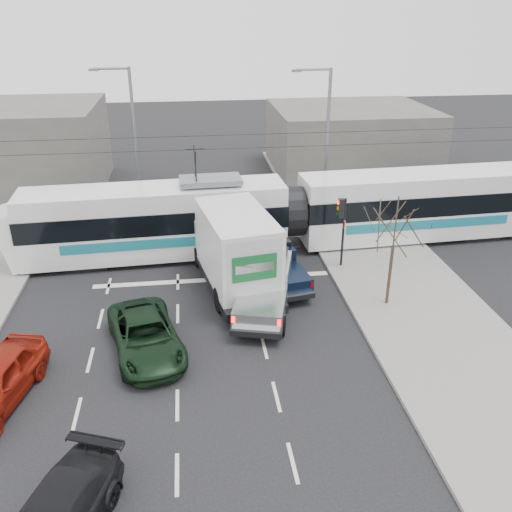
{
  "coord_description": "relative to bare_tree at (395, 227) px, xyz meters",
  "views": [
    {
      "loc": [
        -0.9,
        -17.66,
        12.34
      ],
      "look_at": [
        1.97,
        4.65,
        1.8
      ],
      "focal_mm": 38.0,
      "sensor_mm": 36.0,
      "label": 1
    }
  ],
  "objects": [
    {
      "name": "green_car",
      "position": [
        -10.47,
        -2.21,
        -3.07
      ],
      "size": [
        3.56,
        5.63,
        1.45
      ],
      "primitive_type": "imported",
      "rotation": [
        0.0,
        0.0,
        0.24
      ],
      "color": "black",
      "rests_on": "ground"
    },
    {
      "name": "street_lamp_near",
      "position": [
        -0.29,
        11.5,
        1.32
      ],
      "size": [
        2.38,
        0.25,
        9.0
      ],
      "color": "slate",
      "rests_on": "ground"
    },
    {
      "name": "building_right",
      "position": [
        4.4,
        21.5,
        -1.29
      ],
      "size": [
        12.0,
        10.0,
        5.0
      ],
      "primitive_type": "cube",
      "color": "#65615B",
      "rests_on": "ground"
    },
    {
      "name": "navy_pickup",
      "position": [
        -4.58,
        2.9,
        -2.78
      ],
      "size": [
        2.66,
        5.13,
        2.06
      ],
      "rotation": [
        0.0,
        0.0,
        0.19
      ],
      "color": "black",
      "rests_on": "ground"
    },
    {
      "name": "traffic_signal",
      "position": [
        -1.13,
        4.0,
        -1.05
      ],
      "size": [
        0.44,
        0.44,
        3.6
      ],
      "color": "black",
      "rests_on": "ground"
    },
    {
      "name": "ground",
      "position": [
        -7.6,
        -2.5,
        -3.79
      ],
      "size": [
        120.0,
        120.0,
        0.0
      ],
      "primitive_type": "plane",
      "color": "black",
      "rests_on": "ground"
    },
    {
      "name": "sidewalk_right",
      "position": [
        1.4,
        -2.5,
        -3.72
      ],
      "size": [
        6.0,
        60.0,
        0.15
      ],
      "primitive_type": "cube",
      "color": "gray",
      "rests_on": "ground"
    },
    {
      "name": "bare_tree",
      "position": [
        0.0,
        0.0,
        0.0
      ],
      "size": [
        2.4,
        2.4,
        5.0
      ],
      "color": "#47382B",
      "rests_on": "ground"
    },
    {
      "name": "box_truck",
      "position": [
        -6.61,
        2.76,
        -1.84
      ],
      "size": [
        4.02,
        8.25,
        3.95
      ],
      "rotation": [
        0.0,
        0.0,
        0.17
      ],
      "color": "black",
      "rests_on": "ground"
    },
    {
      "name": "street_lamp_far",
      "position": [
        -11.79,
        13.5,
        1.32
      ],
      "size": [
        2.38,
        0.25,
        9.0
      ],
      "color": "slate",
      "rests_on": "ground"
    },
    {
      "name": "tram",
      "position": [
        -3.07,
        6.9,
        -1.75
      ],
      "size": [
        28.26,
        4.31,
        5.75
      ],
      "rotation": [
        0.0,
        0.0,
        0.05
      ],
      "color": "white",
      "rests_on": "ground"
    },
    {
      "name": "catenary",
      "position": [
        -7.6,
        7.5,
        0.09
      ],
      "size": [
        60.0,
        0.2,
        7.0
      ],
      "color": "black",
      "rests_on": "ground"
    },
    {
      "name": "rails",
      "position": [
        -7.6,
        7.5,
        -3.78
      ],
      "size": [
        60.0,
        1.6,
        0.03
      ],
      "primitive_type": "cube",
      "color": "#33302D",
      "rests_on": "ground"
    },
    {
      "name": "building_left",
      "position": [
        -21.6,
        19.5,
        -0.79
      ],
      "size": [
        14.0,
        10.0,
        6.0
      ],
      "primitive_type": "cube",
      "color": "#65615B",
      "rests_on": "ground"
    },
    {
      "name": "silver_pickup",
      "position": [
        -5.38,
        0.77,
        -2.71
      ],
      "size": [
        3.52,
        6.32,
        2.18
      ],
      "rotation": [
        0.0,
        0.0,
        -0.26
      ],
      "color": "black",
      "rests_on": "ground"
    }
  ]
}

